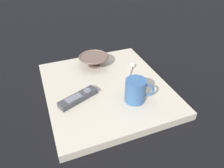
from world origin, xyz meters
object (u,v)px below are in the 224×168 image
teaspoon (132,67)px  tv_remote_near (78,98)px  cereal_bowl (93,60)px  coffee_mug (136,90)px

teaspoon → tv_remote_near: 0.33m
cereal_bowl → tv_remote_near: (0.13, 0.23, -0.02)m
cereal_bowl → tv_remote_near: size_ratio=0.85×
cereal_bowl → coffee_mug: bearing=104.5°
cereal_bowl → coffee_mug: size_ratio=1.31×
coffee_mug → teaspoon: 0.24m
cereal_bowl → tv_remote_near: 0.26m
teaspoon → coffee_mug: bearing=67.5°
cereal_bowl → teaspoon: cereal_bowl is taller
cereal_bowl → tv_remote_near: cereal_bowl is taller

